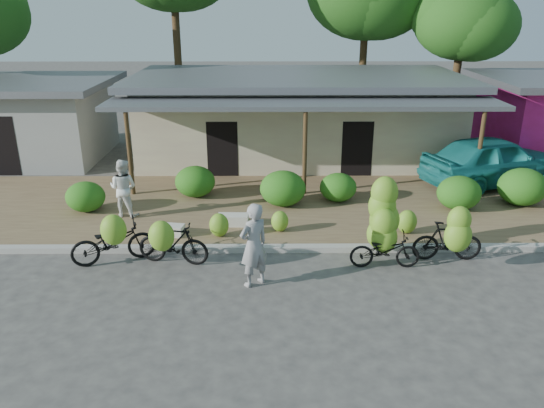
{
  "coord_description": "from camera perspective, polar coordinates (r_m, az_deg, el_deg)",
  "views": [
    {
      "loc": [
        -1.17,
        -10.3,
        5.95
      ],
      "look_at": [
        -1.08,
        2.25,
        1.2
      ],
      "focal_mm": 35.0,
      "sensor_mm": 36.0,
      "label": 1
    }
  ],
  "objects": [
    {
      "name": "hedge_5",
      "position": [
        17.98,
        25.33,
        1.68
      ],
      "size": [
        1.48,
        1.33,
        1.15
      ],
      "primitive_type": "ellipsoid",
      "color": "#165112",
      "rests_on": "sidewalk"
    },
    {
      "name": "tree_near_right",
      "position": [
        26.33,
        19.39,
        18.36
      ],
      "size": [
        4.51,
        4.33,
        7.04
      ],
      "color": "#4B341E",
      "rests_on": "ground"
    },
    {
      "name": "sack_far",
      "position": [
        14.52,
        -10.95,
        -2.76
      ],
      "size": [
        0.8,
        0.5,
        0.28
      ],
      "primitive_type": "cube",
      "rotation": [
        0.0,
        0.0,
        -0.17
      ],
      "color": "silver",
      "rests_on": "sidewalk"
    },
    {
      "name": "shop_grey",
      "position": [
        23.85,
        -25.03,
        8.34
      ],
      "size": [
        7.0,
        6.0,
        3.15
      ],
      "color": "gray",
      "rests_on": "ground"
    },
    {
      "name": "teal_van",
      "position": [
        19.57,
        22.72,
        4.37
      ],
      "size": [
        5.41,
        3.59,
        1.71
      ],
      "primitive_type": "imported",
      "rotation": [
        0.0,
        0.0,
        1.91
      ],
      "color": "#1A7574",
      "rests_on": "sidewalk"
    },
    {
      "name": "loose_banana_a",
      "position": [
        14.16,
        -5.72,
        -2.26
      ],
      "size": [
        0.52,
        0.44,
        0.65
      ],
      "primitive_type": "ellipsoid",
      "color": "#77AF2B",
      "rests_on": "sidewalk"
    },
    {
      "name": "sack_near",
      "position": [
        14.93,
        -4.21,
        -1.71
      ],
      "size": [
        0.86,
        0.43,
        0.3
      ],
      "primitive_type": "cube",
      "rotation": [
        0.0,
        0.0,
        -0.03
      ],
      "color": "silver",
      "rests_on": "sidewalk"
    },
    {
      "name": "bike_right",
      "position": [
        13.43,
        18.7,
        -3.41
      ],
      "size": [
        1.71,
        1.18,
        1.65
      ],
      "rotation": [
        0.0,
        0.0,
        1.55
      ],
      "color": "black",
      "rests_on": "ground"
    },
    {
      "name": "bystander",
      "position": [
        15.9,
        -15.7,
        1.67
      ],
      "size": [
        0.96,
        0.82,
        1.7
      ],
      "primitive_type": "imported",
      "rotation": [
        0.0,
        0.0,
        2.9
      ],
      "color": "silver",
      "rests_on": "sidewalk"
    },
    {
      "name": "ground",
      "position": [
        11.96,
        5.33,
        -9.22
      ],
      "size": [
        100.0,
        100.0,
        0.0
      ],
      "primitive_type": "plane",
      "color": "#3F3D3B",
      "rests_on": "ground"
    },
    {
      "name": "hedge_0",
      "position": [
        16.73,
        -19.43,
        0.74
      ],
      "size": [
        1.16,
        1.05,
        0.91
      ],
      "primitive_type": "ellipsoid",
      "color": "#165112",
      "rests_on": "sidewalk"
    },
    {
      "name": "sidewalk",
      "position": [
        16.44,
        3.69,
        -0.32
      ],
      "size": [
        60.0,
        6.0,
        0.12
      ],
      "primitive_type": "cube",
      "color": "olive",
      "rests_on": "ground"
    },
    {
      "name": "shop_main",
      "position": [
        21.68,
        2.72,
        9.46
      ],
      "size": [
        13.0,
        8.5,
        3.35
      ],
      "color": "beige",
      "rests_on": "ground"
    },
    {
      "name": "curb",
      "position": [
        13.69,
        4.54,
        -4.77
      ],
      "size": [
        60.0,
        0.25,
        0.15
      ],
      "primitive_type": "cube",
      "color": "#A8A399",
      "rests_on": "ground"
    },
    {
      "name": "vendor",
      "position": [
        11.7,
        -1.98,
        -4.45
      ],
      "size": [
        0.85,
        0.8,
        1.96
      ],
      "primitive_type": "imported",
      "rotation": [
        0.0,
        0.0,
        3.78
      ],
      "color": "gray",
      "rests_on": "ground"
    },
    {
      "name": "hedge_3",
      "position": [
        16.73,
        7.13,
        1.79
      ],
      "size": [
        1.16,
        1.04,
        0.9
      ],
      "primitive_type": "ellipsoid",
      "color": "#165112",
      "rests_on": "sidewalk"
    },
    {
      "name": "bike_center",
      "position": [
        13.07,
        11.92,
        -2.58
      ],
      "size": [
        1.68,
        1.17,
        2.12
      ],
      "rotation": [
        0.0,
        0.0,
        1.56
      ],
      "color": "black",
      "rests_on": "ground"
    },
    {
      "name": "bike_left",
      "position": [
        12.92,
        -10.82,
        -4.04
      ],
      "size": [
        1.83,
        1.3,
        1.38
      ],
      "rotation": [
        0.0,
        0.0,
        1.38
      ],
      "color": "black",
      "rests_on": "ground"
    },
    {
      "name": "bike_far_left",
      "position": [
        13.37,
        -16.71,
        -3.79
      ],
      "size": [
        2.13,
        1.55,
        1.49
      ],
      "rotation": [
        0.0,
        0.0,
        1.94
      ],
      "color": "black",
      "rests_on": "ground"
    },
    {
      "name": "hedge_2",
      "position": [
        16.2,
        1.17,
        1.69
      ],
      "size": [
        1.4,
        1.26,
        1.09
      ],
      "primitive_type": "ellipsoid",
      "color": "#165112",
      "rests_on": "sidewalk"
    },
    {
      "name": "loose_banana_c",
      "position": [
        14.75,
        14.32,
        -1.86
      ],
      "size": [
        0.53,
        0.45,
        0.66
      ],
      "primitive_type": "ellipsoid",
      "color": "#77AF2B",
      "rests_on": "sidewalk"
    },
    {
      "name": "loose_banana_b",
      "position": [
        14.42,
        0.85,
        -1.86
      ],
      "size": [
        0.47,
        0.4,
        0.59
      ],
      "primitive_type": "ellipsoid",
      "color": "#77AF2B",
      "rests_on": "sidewalk"
    },
    {
      "name": "hedge_1",
      "position": [
        17.16,
        -8.27,
        2.41
      ],
      "size": [
        1.28,
        1.16,
        1.0
      ],
      "primitive_type": "ellipsoid",
      "color": "#165112",
      "rests_on": "sidewalk"
    },
    {
      "name": "hedge_4",
      "position": [
        16.89,
        19.47,
        1.14
      ],
      "size": [
        1.31,
        1.18,
        1.02
      ],
      "primitive_type": "ellipsoid",
      "color": "#165112",
      "rests_on": "sidewalk"
    }
  ]
}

